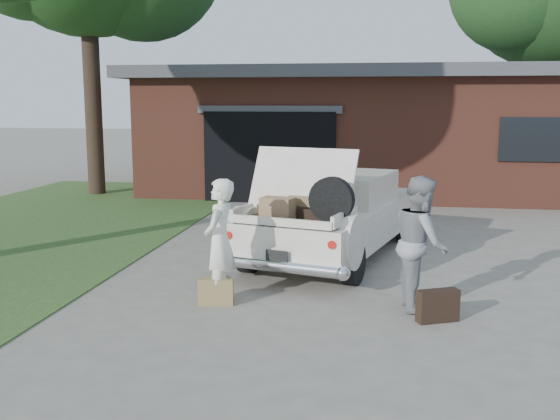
# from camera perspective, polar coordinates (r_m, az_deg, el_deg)

# --- Properties ---
(ground) EXTENTS (90.00, 90.00, 0.00)m
(ground) POSITION_cam_1_polar(r_m,az_deg,el_deg) (8.05, -0.71, -8.46)
(ground) COLOR gray
(ground) RESTS_ON ground
(grass_strip) EXTENTS (6.00, 16.00, 0.02)m
(grass_strip) POSITION_cam_1_polar(r_m,az_deg,el_deg) (12.81, -23.12, -2.34)
(grass_strip) COLOR #2D4C1E
(grass_strip) RESTS_ON ground
(house) EXTENTS (12.80, 7.80, 3.30)m
(house) POSITION_cam_1_polar(r_m,az_deg,el_deg) (19.02, 8.43, 7.06)
(house) COLOR brown
(house) RESTS_ON ground
(sedan) EXTENTS (2.85, 4.90, 1.82)m
(sedan) POSITION_cam_1_polar(r_m,az_deg,el_deg) (10.52, 4.76, -0.37)
(sedan) COLOR white
(sedan) RESTS_ON ground
(woman_left) EXTENTS (0.42, 0.59, 1.55)m
(woman_left) POSITION_cam_1_polar(r_m,az_deg,el_deg) (8.08, -5.27, -2.73)
(woman_left) COLOR white
(woman_left) RESTS_ON ground
(woman_right) EXTENTS (0.72, 0.86, 1.61)m
(woman_right) POSITION_cam_1_polar(r_m,az_deg,el_deg) (8.02, 12.16, -2.79)
(woman_right) COLOR gray
(woman_right) RESTS_ON ground
(suitcase_left) EXTENTS (0.45, 0.20, 0.33)m
(suitcase_left) POSITION_cam_1_polar(r_m,az_deg,el_deg) (8.12, -5.60, -7.11)
(suitcase_left) COLOR #977E4D
(suitcase_left) RESTS_ON ground
(suitcase_right) EXTENTS (0.50, 0.34, 0.37)m
(suitcase_right) POSITION_cam_1_polar(r_m,az_deg,el_deg) (7.71, 13.58, -8.11)
(suitcase_right) COLOR black
(suitcase_right) RESTS_ON ground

